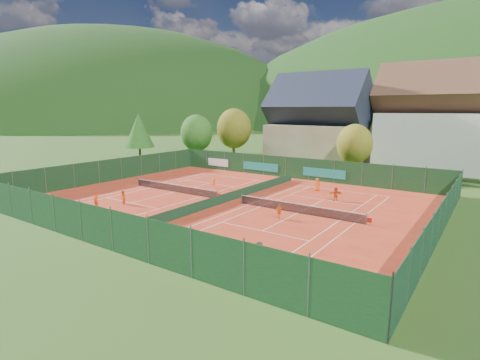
% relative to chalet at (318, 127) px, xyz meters
% --- Properties ---
extents(ground, '(600.00, 600.00, 0.00)m').
position_rel_chalet_xyz_m(ground, '(3.00, -30.00, -6.64)').
color(ground, '#294A17').
rests_on(ground, ground).
extents(clay_pad, '(40.00, 32.00, 0.01)m').
position_rel_chalet_xyz_m(clay_pad, '(3.00, -30.00, -6.62)').
color(clay_pad, '#B02F1A').
rests_on(clay_pad, ground).
extents(court_markings_left, '(11.03, 23.83, 0.00)m').
position_rel_chalet_xyz_m(court_markings_left, '(-5.00, -30.00, -6.61)').
color(court_markings_left, white).
rests_on(court_markings_left, ground).
extents(court_markings_right, '(11.03, 23.83, 0.00)m').
position_rel_chalet_xyz_m(court_markings_right, '(11.00, -30.00, -6.61)').
color(court_markings_right, white).
rests_on(court_markings_right, ground).
extents(tennis_net_left, '(13.30, 0.10, 1.02)m').
position_rel_chalet_xyz_m(tennis_net_left, '(-4.85, -30.00, -6.12)').
color(tennis_net_left, '#59595B').
rests_on(tennis_net_left, ground).
extents(tennis_net_right, '(13.30, 0.10, 1.02)m').
position_rel_chalet_xyz_m(tennis_net_right, '(11.15, -30.00, -6.12)').
color(tennis_net_right, '#59595B').
rests_on(tennis_net_right, ground).
extents(court_divider, '(0.03, 28.80, 1.00)m').
position_rel_chalet_xyz_m(court_divider, '(3.00, -30.00, -6.12)').
color(court_divider, '#143820').
rests_on(court_divider, ground).
extents(fence_north, '(40.00, 0.10, 3.00)m').
position_rel_chalet_xyz_m(fence_north, '(2.54, -14.01, -5.16)').
color(fence_north, '#14391B').
rests_on(fence_north, ground).
extents(fence_south, '(40.00, 0.04, 3.00)m').
position_rel_chalet_xyz_m(fence_south, '(3.00, -46.00, -5.12)').
color(fence_south, '#15391B').
rests_on(fence_south, ground).
extents(fence_west, '(0.04, 32.00, 3.00)m').
position_rel_chalet_xyz_m(fence_west, '(-17.00, -30.00, -5.12)').
color(fence_west, '#13361A').
rests_on(fence_west, ground).
extents(fence_east, '(0.09, 32.00, 3.00)m').
position_rel_chalet_xyz_m(fence_east, '(23.00, -29.95, -5.14)').
color(fence_east, '#12331E').
rests_on(fence_east, ground).
extents(chalet, '(16.20, 12.00, 16.00)m').
position_rel_chalet_xyz_m(chalet, '(0.00, 0.00, 0.00)').
color(chalet, tan).
rests_on(chalet, ground).
extents(hotel_block_a, '(21.60, 11.00, 17.25)m').
position_rel_chalet_xyz_m(hotel_block_a, '(19.00, 6.00, 0.76)').
color(hotel_block_a, silver).
rests_on(hotel_block_a, ground).
extents(tree_west_front, '(5.72, 5.72, 8.69)m').
position_rel_chalet_xyz_m(tree_west_front, '(-19.00, -10.00, -1.23)').
color(tree_west_front, '#422F17').
rests_on(tree_west_front, ground).
extents(tree_west_mid, '(6.44, 6.44, 9.78)m').
position_rel_chalet_xyz_m(tree_west_mid, '(-15.00, -4.00, -0.56)').
color(tree_west_mid, '#4A341A').
rests_on(tree_west_mid, ground).
extents(tree_west_back, '(5.60, 5.60, 10.00)m').
position_rel_chalet_xyz_m(tree_west_back, '(-21.00, 4.00, 0.11)').
color(tree_west_back, '#4D321B').
rests_on(tree_west_back, ground).
extents(tree_center, '(5.01, 5.01, 7.60)m').
position_rel_chalet_xyz_m(tree_center, '(9.00, -8.00, -1.91)').
color(tree_center, '#4C331B').
rests_on(tree_center, ground).
extents(tree_west_side, '(5.04, 5.04, 9.00)m').
position_rel_chalet_xyz_m(tree_west_side, '(-25.00, -18.00, -0.56)').
color(tree_west_side, '#462819').
rests_on(tree_west_side, ground).
extents(ball_hopper, '(0.34, 0.34, 0.80)m').
position_rel_chalet_xyz_m(ball_hopper, '(13.24, -40.48, -6.07)').
color(ball_hopper, slate).
rests_on(ball_hopper, ground).
extents(loose_ball_0, '(0.07, 0.07, 0.07)m').
position_rel_chalet_xyz_m(loose_ball_0, '(-4.37, -33.67, -6.59)').
color(loose_ball_0, '#CCD833').
rests_on(loose_ball_0, ground).
extents(loose_ball_1, '(0.07, 0.07, 0.07)m').
position_rel_chalet_xyz_m(loose_ball_1, '(7.54, -39.49, -6.59)').
color(loose_ball_1, '#CCD833').
rests_on(loose_ball_1, ground).
extents(player_left_near, '(0.58, 0.41, 1.52)m').
position_rel_chalet_xyz_m(player_left_near, '(-6.40, -39.57, -5.86)').
color(player_left_near, '#DE4513').
rests_on(player_left_near, ground).
extents(player_left_mid, '(0.87, 0.78, 1.48)m').
position_rel_chalet_xyz_m(player_left_mid, '(-5.16, -37.31, -5.89)').
color(player_left_mid, orange).
rests_on(player_left_mid, ground).
extents(player_left_far, '(0.86, 0.62, 1.19)m').
position_rel_chalet_xyz_m(player_left_far, '(-2.74, -25.40, -6.03)').
color(player_left_far, orange).
rests_on(player_left_far, ground).
extents(player_right_near, '(0.71, 0.84, 1.34)m').
position_rel_chalet_xyz_m(player_right_near, '(10.47, -32.69, -5.95)').
color(player_right_near, orange).
rests_on(player_right_near, ground).
extents(player_right_far_a, '(0.91, 0.81, 1.57)m').
position_rel_chalet_xyz_m(player_right_far_a, '(8.58, -19.88, -5.84)').
color(player_right_far_a, '#FE5F16').
rests_on(player_right_far_a, ground).
extents(player_right_far_b, '(1.38, 1.27, 1.54)m').
position_rel_chalet_xyz_m(player_right_far_b, '(12.20, -23.40, -5.86)').
color(player_right_far_b, '#D25312').
rests_on(player_right_far_b, ground).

